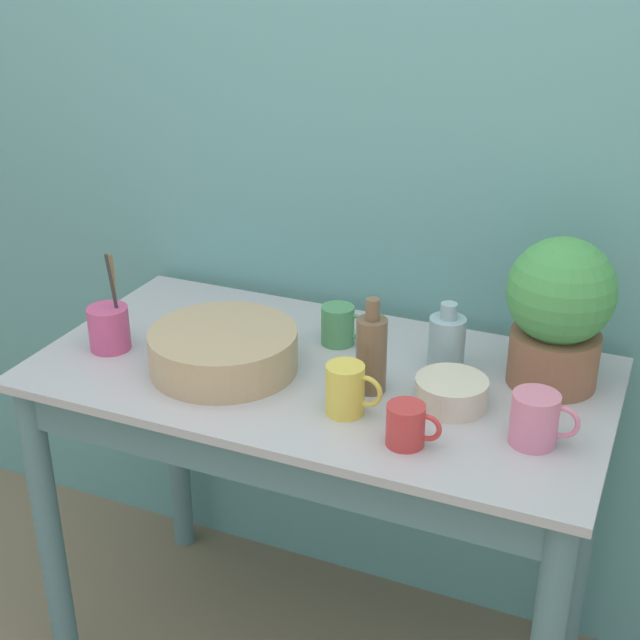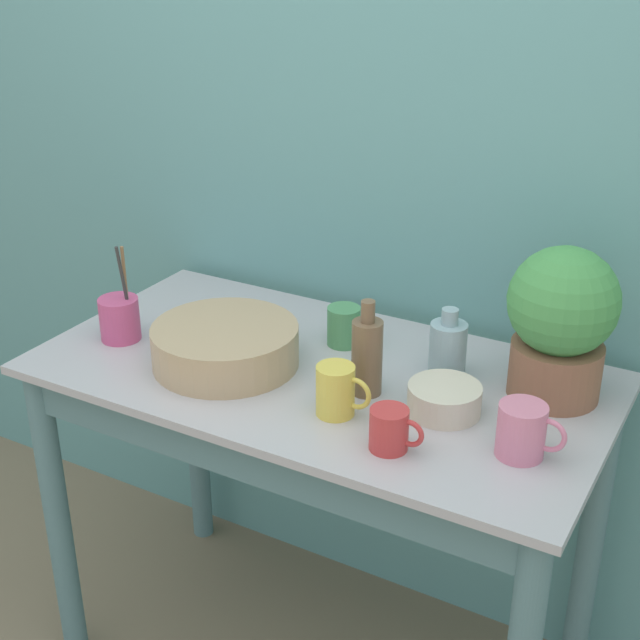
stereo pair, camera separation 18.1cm
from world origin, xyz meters
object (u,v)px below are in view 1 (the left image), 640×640
(potted_plant, at_px, (559,310))
(mug_pink, at_px, (536,419))
(bottle_short, at_px, (447,342))
(mug_green, at_px, (339,325))
(bottle_tall, at_px, (371,353))
(bowl_small_cream, at_px, (451,392))
(mug_yellow, at_px, (346,389))
(mug_red, at_px, (407,425))
(utensil_cup, at_px, (109,327))
(bowl_wash_large, at_px, (223,350))

(potted_plant, distance_m, mug_pink, 0.28)
(bottle_short, relative_size, mug_green, 1.40)
(bottle_tall, height_order, bowl_small_cream, bottle_tall)
(potted_plant, xyz_separation_m, bottle_short, (-0.22, -0.03, -0.10))
(mug_yellow, bearing_deg, potted_plant, 39.06)
(mug_red, bearing_deg, mug_pink, 24.35)
(utensil_cup, bearing_deg, bottle_tall, 5.04)
(potted_plant, height_order, mug_green, potted_plant)
(mug_red, distance_m, utensil_cup, 0.75)
(mug_yellow, bearing_deg, bottle_short, 62.98)
(bowl_wash_large, distance_m, utensil_cup, 0.29)
(bowl_wash_large, xyz_separation_m, bottle_short, (0.44, 0.19, 0.02))
(bottle_tall, xyz_separation_m, bottle_short, (0.12, 0.15, -0.02))
(bowl_wash_large, xyz_separation_m, mug_pink, (0.68, -0.03, 0.01))
(mug_yellow, bearing_deg, bowl_wash_large, 167.76)
(bowl_wash_large, bearing_deg, utensil_cup, -176.99)
(bowl_small_cream, xyz_separation_m, utensil_cup, (-0.78, -0.06, 0.02))
(bowl_small_cream, height_order, utensil_cup, utensil_cup)
(mug_pink, relative_size, utensil_cup, 0.55)
(potted_plant, xyz_separation_m, mug_yellow, (-0.35, -0.29, -0.12))
(bowl_wash_large, distance_m, mug_red, 0.48)
(potted_plant, bearing_deg, mug_green, -179.56)
(bottle_short, relative_size, utensil_cup, 0.67)
(mug_green, distance_m, mug_yellow, 0.31)
(bowl_wash_large, distance_m, mug_yellow, 0.32)
(mug_red, height_order, mug_pink, mug_pink)
(potted_plant, bearing_deg, bowl_wash_large, -161.91)
(bottle_short, height_order, mug_pink, bottle_short)
(bottle_short, distance_m, mug_pink, 0.32)
(mug_green, bearing_deg, potted_plant, 0.44)
(mug_green, relative_size, mug_yellow, 0.96)
(bowl_small_cream, bearing_deg, bowl_wash_large, -175.07)
(mug_green, bearing_deg, bowl_wash_large, -130.51)
(potted_plant, distance_m, utensil_cup, 0.98)
(bottle_tall, distance_m, utensil_cup, 0.61)
(mug_red, height_order, bowl_small_cream, mug_red)
(bottle_short, bearing_deg, mug_yellow, -117.02)
(mug_pink, distance_m, bowl_small_cream, 0.20)
(bowl_small_cream, bearing_deg, utensil_cup, -175.77)
(bowl_wash_large, distance_m, mug_green, 0.28)
(bowl_small_cream, distance_m, utensil_cup, 0.78)
(potted_plant, distance_m, mug_yellow, 0.47)
(bowl_small_cream, bearing_deg, bottle_short, 110.21)
(bowl_wash_large, height_order, utensil_cup, utensil_cup)
(mug_pink, bearing_deg, bottle_tall, 168.73)
(mug_yellow, distance_m, utensil_cup, 0.60)
(bottle_short, bearing_deg, mug_red, -87.16)
(bottle_tall, distance_m, mug_yellow, 0.11)
(potted_plant, distance_m, bowl_small_cream, 0.28)
(potted_plant, height_order, bottle_short, potted_plant)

